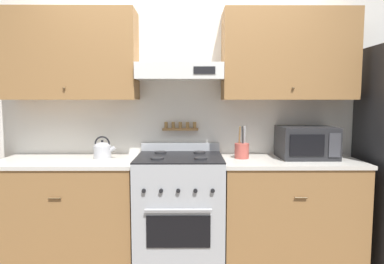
# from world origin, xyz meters

# --- Properties ---
(wall_back) EXTENTS (5.20, 0.46, 2.55)m
(wall_back) POSITION_xyz_m (-0.00, 0.60, 1.48)
(wall_back) COLOR silver
(wall_back) RESTS_ON ground_plane
(counter_left) EXTENTS (1.22, 0.65, 0.90)m
(counter_left) POSITION_xyz_m (-0.99, 0.33, 0.45)
(counter_left) COLOR olive
(counter_left) RESTS_ON ground_plane
(counter_right) EXTENTS (1.20, 0.65, 0.90)m
(counter_right) POSITION_xyz_m (0.98, 0.33, 0.45)
(counter_right) COLOR olive
(counter_right) RESTS_ON ground_plane
(stove_range) EXTENTS (0.75, 0.70, 1.02)m
(stove_range) POSITION_xyz_m (0.00, 0.30, 0.47)
(stove_range) COLOR #ADAFB5
(stove_range) RESTS_ON ground_plane
(tea_kettle) EXTENTS (0.20, 0.15, 0.20)m
(tea_kettle) POSITION_xyz_m (-0.69, 0.39, 0.98)
(tea_kettle) COLOR #B7B7BC
(tea_kettle) RESTS_ON counter_left
(microwave) EXTENTS (0.49, 0.39, 0.29)m
(microwave) POSITION_xyz_m (1.14, 0.40, 1.05)
(microwave) COLOR #232326
(microwave) RESTS_ON counter_right
(utensil_crock) EXTENTS (0.13, 0.13, 0.29)m
(utensil_crock) POSITION_xyz_m (0.56, 0.39, 0.98)
(utensil_crock) COLOR #B24C42
(utensil_crock) RESTS_ON counter_right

